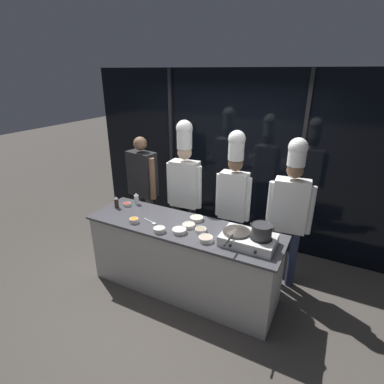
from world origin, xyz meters
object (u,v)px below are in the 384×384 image
(prep_bowl_rice, at_px, (179,230))
(prep_bowl_chicken, at_px, (189,225))
(prep_bowl_onion, at_px, (159,229))
(prep_bowl_mushrooms, at_px, (201,230))
(prep_bowl_chili_flakes, at_px, (127,204))
(prep_bowl_shrimp, at_px, (206,239))
(chef_sous, at_px, (234,190))
(frying_pan, at_px, (237,230))
(squeeze_bottle_clear, at_px, (136,199))
(prep_bowl_carrots, at_px, (134,220))
(person_guest, at_px, (143,181))
(portable_stove, at_px, (248,240))
(stock_pot, at_px, (262,231))
(prep_bowl_noodles, at_px, (197,218))
(serving_spoon_slotted, at_px, (152,222))
(chef_line, at_px, (290,204))
(squeeze_bottle_soy, at_px, (116,202))
(chef_head, at_px, (185,180))

(prep_bowl_rice, xyz_separation_m, prep_bowl_chicken, (0.03, 0.17, -0.01))
(prep_bowl_chicken, bearing_deg, prep_bowl_onion, -133.20)
(prep_bowl_mushrooms, height_order, prep_bowl_chili_flakes, prep_bowl_chili_flakes)
(prep_bowl_shrimp, bearing_deg, chef_sous, 91.09)
(frying_pan, bearing_deg, squeeze_bottle_clear, 169.18)
(prep_bowl_carrots, distance_m, prep_bowl_shrimp, 0.96)
(person_guest, bearing_deg, prep_bowl_shrimp, 158.93)
(portable_stove, bearing_deg, stock_pot, 0.08)
(prep_bowl_mushrooms, xyz_separation_m, prep_bowl_chili_flakes, (-1.21, 0.17, 0.00))
(prep_bowl_chili_flakes, bearing_deg, frying_pan, -6.53)
(prep_bowl_chili_flakes, xyz_separation_m, person_guest, (-0.15, 0.57, 0.12))
(prep_bowl_carrots, bearing_deg, prep_bowl_noodles, 32.19)
(prep_bowl_mushrooms, bearing_deg, prep_bowl_carrots, -167.71)
(serving_spoon_slotted, distance_m, chef_sous, 1.14)
(serving_spoon_slotted, bearing_deg, prep_bowl_onion, -35.92)
(stock_pot, height_order, prep_bowl_onion, stock_pot)
(squeeze_bottle_clear, height_order, chef_line, chef_line)
(squeeze_bottle_clear, relative_size, person_guest, 0.09)
(prep_bowl_onion, bearing_deg, prep_bowl_rice, 22.39)
(person_guest, height_order, chef_sous, chef_sous)
(squeeze_bottle_clear, bearing_deg, prep_bowl_shrimp, -19.34)
(prep_bowl_carrots, bearing_deg, prep_bowl_onion, -6.88)
(squeeze_bottle_soy, distance_m, prep_bowl_carrots, 0.53)
(prep_bowl_shrimp, height_order, chef_line, chef_line)
(portable_stove, height_order, prep_bowl_rice, portable_stove)
(prep_bowl_chili_flakes, height_order, person_guest, person_guest)
(prep_bowl_onion, bearing_deg, prep_bowl_noodles, 61.15)
(prep_bowl_carrots, bearing_deg, chef_line, 28.12)
(prep_bowl_carrots, xyz_separation_m, chef_head, (0.21, 0.92, 0.26))
(person_guest, distance_m, chef_line, 2.22)
(prep_bowl_rice, height_order, prep_bowl_noodles, prep_bowl_rice)
(portable_stove, xyz_separation_m, chef_head, (-1.19, 0.76, 0.23))
(prep_bowl_shrimp, bearing_deg, frying_pan, 25.95)
(chef_head, bearing_deg, chef_line, 174.49)
(squeeze_bottle_soy, height_order, chef_line, chef_line)
(squeeze_bottle_soy, xyz_separation_m, prep_bowl_carrots, (0.47, -0.24, -0.05))
(prep_bowl_chicken, xyz_separation_m, serving_spoon_slotted, (-0.44, -0.12, -0.02))
(stock_pot, height_order, prep_bowl_mushrooms, stock_pot)
(portable_stove, xyz_separation_m, prep_bowl_onion, (-1.00, -0.21, -0.03))
(prep_bowl_mushrooms, bearing_deg, squeeze_bottle_clear, 165.99)
(prep_bowl_noodles, relative_size, chef_head, 0.08)
(prep_bowl_noodles, distance_m, serving_spoon_slotted, 0.55)
(prep_bowl_shrimp, xyz_separation_m, prep_bowl_chicken, (-0.32, 0.20, -0.01))
(prep_bowl_noodles, bearing_deg, stock_pot, -15.67)
(chef_head, bearing_deg, person_guest, -4.62)
(squeeze_bottle_soy, relative_size, prep_bowl_carrots, 1.49)
(prep_bowl_carrots, xyz_separation_m, chef_sous, (0.95, 0.92, 0.24))
(prep_bowl_onion, bearing_deg, portable_stove, 12.13)
(prep_bowl_mushrooms, distance_m, prep_bowl_rice, 0.25)
(frying_pan, height_order, prep_bowl_onion, frying_pan)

